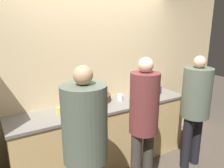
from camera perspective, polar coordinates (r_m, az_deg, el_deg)
The scene contains 11 objects.
wall_back at distance 3.28m, azimuth -4.52°, elevation 1.99°, with size 5.20×0.06×2.60m.
counter at distance 3.32m, azimuth -1.89°, elevation -13.01°, with size 2.65×0.62×0.95m.
person_left at distance 2.07m, azimuth -7.05°, elevation -13.27°, with size 0.42×0.42×1.72m.
person_center at distance 2.60m, azimuth 8.29°, elevation -8.39°, with size 0.34×0.34×1.71m.
person_right at distance 3.27m, azimuth 21.01°, elevation -4.33°, with size 0.39×0.39×1.65m.
fruit_bowl at distance 3.25m, azimuth -3.37°, elevation -3.60°, with size 0.34×0.34×0.14m.
utensil_crock at distance 3.06m, azimuth -6.95°, elevation -4.61°, with size 0.11×0.11×0.29m.
bottle_dark at distance 3.69m, azimuth 12.25°, elevation -1.44°, with size 0.07×0.07×0.16m.
bottle_clear at distance 2.84m, azimuth -6.17°, elevation -6.25°, with size 0.08×0.08×0.16m.
cup_yellow at distance 2.89m, azimuth -13.58°, elevation -6.70°, with size 0.09×0.09×0.08m.
cup_white at distance 3.28m, azimuth 2.12°, elevation -3.51°, with size 0.08×0.08×0.09m.
Camera 1 is at (-1.42, -2.22, 2.04)m, focal length 35.00 mm.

